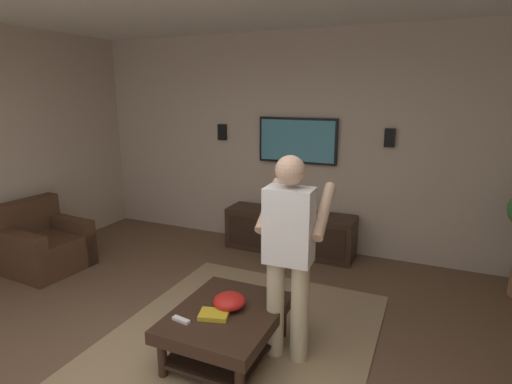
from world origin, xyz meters
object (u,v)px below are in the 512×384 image
vase_round (284,203)px  wall_speaker_left (390,138)px  media_console (289,232)px  book (214,315)px  wall_speaker_right (222,132)px  armchair (44,246)px  person_standing (289,247)px  bowl (229,301)px  remote_white (181,320)px  coffee_table (227,323)px  tv (297,141)px

vase_round → wall_speaker_left: (0.25, -1.23, 0.88)m
media_console → vase_round: bearing=-93.3°
book → wall_speaker_right: 3.18m
book → wall_speaker_right: wall_speaker_right is taller
armchair → person_standing: person_standing is taller
armchair → bowl: bearing=-7.4°
armchair → person_standing: bearing=-3.3°
remote_white → book: (0.16, -0.19, 0.01)m
person_standing → bowl: (-0.15, 0.44, -0.47)m
wall_speaker_left → wall_speaker_right: wall_speaker_left is taller
bowl → book: size_ratio=1.18×
bowl → media_console: bearing=7.1°
armchair → book: armchair is taller
coffee_table → person_standing: person_standing is taller
remote_white → book: bearing=-132.2°
coffee_table → wall_speaker_right: bearing=28.7°
vase_round → wall_speaker_right: bearing=76.5°
media_console → bowl: media_console is taller
coffee_table → vase_round: (2.30, 0.35, 0.36)m
coffee_table → tv: bearing=6.2°
remote_white → vase_round: (2.57, 0.11, 0.25)m
bowl → wall_speaker_right: wall_speaker_right is taller
person_standing → wall_speaker_left: size_ratio=7.45×
tv → wall_speaker_right: tv is taller
person_standing → remote_white: (-0.47, 0.68, -0.52)m
media_console → bowl: size_ratio=6.53×
wall_speaker_left → media_console: bearing=102.5°
media_console → remote_white: bearing=0.8°
remote_white → wall_speaker_left: (2.82, -1.11, 1.13)m
person_standing → wall_speaker_left: 2.46m
person_standing → vase_round: (2.10, 0.80, -0.27)m
book → bowl: bearing=-122.0°
tv → wall_speaker_right: (0.01, 1.12, 0.06)m
vase_round → wall_speaker_right: (0.25, 1.04, 0.86)m
vase_round → tv: bearing=-18.4°
tv → vase_round: 0.84m
bowl → armchair: bearing=78.7°
vase_round → wall_speaker_right: wall_speaker_right is taller
bowl → vase_round: size_ratio=1.18×
person_standing → book: bearing=120.9°
media_console → book: bearing=5.4°
wall_speaker_right → wall_speaker_left: bearing=-90.0°
armchair → person_standing: (-0.41, -3.23, 0.65)m
tv → vase_round: bearing=-18.4°
vase_round → bowl: bearing=-171.0°
armchair → tv: bearing=41.3°
tv → media_console: bearing=0.0°
tv → book: 2.85m
coffee_table → book: bearing=158.4°
bowl → book: bearing=164.1°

